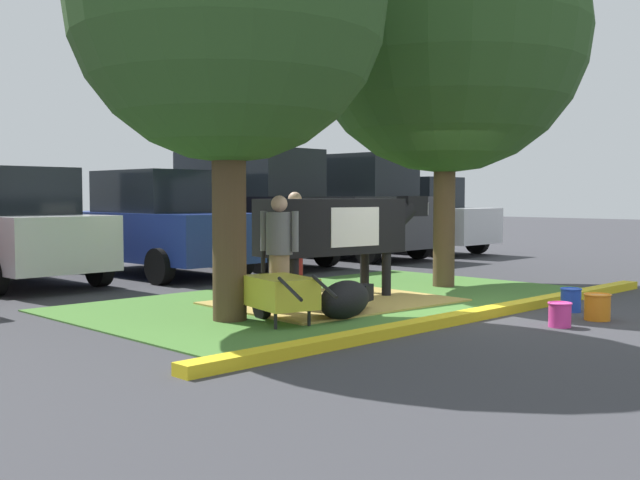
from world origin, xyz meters
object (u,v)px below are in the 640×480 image
(person_handler, at_px, (295,237))
(bucket_orange, at_px, (597,306))
(shade_tree_left, at_px, (228,4))
(calf_lying, at_px, (346,300))
(sedan_silver, at_px, (413,216))
(wheelbarrow, at_px, (279,293))
(shade_tree_right, at_px, (446,32))
(sedan_blue, at_px, (156,224))
(hatchback_white, at_px, (10,228))
(bucket_pink, at_px, (560,314))
(suv_black, at_px, (248,208))
(bucket_blue, at_px, (571,299))
(cow_holstein, at_px, (337,227))
(person_visitor_near, at_px, (279,252))
(suv_dark_grey, at_px, (347,207))

(person_handler, height_order, bucket_orange, person_handler)
(shade_tree_left, distance_m, calf_lying, 3.88)
(calf_lying, bearing_deg, sedan_silver, 34.14)
(shade_tree_left, xyz_separation_m, wheelbarrow, (0.26, -0.62, -3.45))
(shade_tree_right, distance_m, wheelbarrow, 5.96)
(shade_tree_right, bearing_deg, calf_lying, -162.96)
(wheelbarrow, height_order, sedan_blue, sedan_blue)
(hatchback_white, bearing_deg, bucket_pink, -72.63)
(bucket_pink, distance_m, suv_black, 9.12)
(hatchback_white, bearing_deg, shade_tree_left, -87.44)
(shade_tree_left, relative_size, bucket_blue, 18.25)
(calf_lying, bearing_deg, bucket_pink, -58.65)
(bucket_orange, xyz_separation_m, bucket_blue, (0.41, 0.56, -0.01))
(suv_black, bearing_deg, shade_tree_left, -130.90)
(cow_holstein, height_order, sedan_silver, sedan_silver)
(calf_lying, height_order, suv_black, suv_black)
(shade_tree_right, height_order, sedan_silver, shade_tree_right)
(hatchback_white, xyz_separation_m, sedan_silver, (10.71, -0.42, 0.00))
(cow_holstein, relative_size, bucket_blue, 9.91)
(person_visitor_near, height_order, sedan_blue, sedan_blue)
(person_handler, distance_m, sedan_silver, 8.55)
(shade_tree_right, distance_m, sedan_silver, 8.39)
(suv_black, bearing_deg, hatchback_white, 178.10)
(shade_tree_left, distance_m, sedan_silver, 12.12)
(bucket_orange, distance_m, bucket_blue, 0.70)
(person_handler, height_order, wheelbarrow, person_handler)
(person_handler, bearing_deg, sedan_silver, 25.44)
(cow_holstein, distance_m, bucket_orange, 3.74)
(cow_holstein, distance_m, hatchback_white, 6.06)
(shade_tree_left, relative_size, suv_dark_grey, 1.24)
(person_visitor_near, bearing_deg, suv_black, 54.04)
(calf_lying, relative_size, wheelbarrow, 0.82)
(calf_lying, relative_size, person_handler, 0.83)
(bucket_blue, height_order, suv_dark_grey, suv_dark_grey)
(person_handler, bearing_deg, suv_black, 60.60)
(cow_holstein, xyz_separation_m, calf_lying, (-1.07, -1.19, -0.84))
(hatchback_white, distance_m, sedan_blue, 2.68)
(sedan_blue, bearing_deg, bucket_blue, -80.29)
(shade_tree_right, distance_m, hatchback_white, 8.18)
(cow_holstein, bearing_deg, shade_tree_right, -2.46)
(bucket_blue, bearing_deg, sedan_blue, 99.71)
(cow_holstein, height_order, wheelbarrow, cow_holstein)
(person_visitor_near, distance_m, hatchback_white, 6.02)
(person_visitor_near, xyz_separation_m, bucket_pink, (1.77, -2.96, -0.67))
(suv_dark_grey, height_order, sedan_silver, suv_dark_grey)
(person_handler, bearing_deg, bucket_blue, -77.00)
(shade_tree_right, height_order, suv_black, shade_tree_right)
(wheelbarrow, bearing_deg, hatchback_white, 94.62)
(cow_holstein, xyz_separation_m, wheelbarrow, (-2.00, -0.98, -0.70))
(person_visitor_near, distance_m, wheelbarrow, 0.86)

